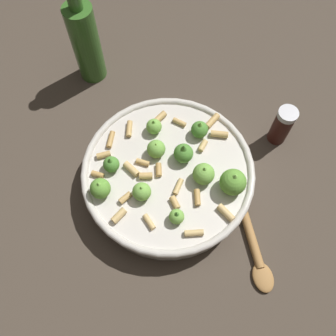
% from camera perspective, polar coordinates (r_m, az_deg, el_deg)
% --- Properties ---
extents(ground_plane, '(2.40, 2.40, 0.00)m').
position_cam_1_polar(ground_plane, '(0.73, -0.00, -2.19)').
color(ground_plane, '#42382D').
extents(cooking_pan, '(0.32, 0.32, 0.11)m').
position_cam_1_polar(cooking_pan, '(0.70, 0.09, -1.04)').
color(cooking_pan, beige).
rests_on(cooking_pan, ground).
extents(pepper_shaker, '(0.04, 0.04, 0.09)m').
position_cam_1_polar(pepper_shaker, '(0.77, 16.98, 6.21)').
color(pepper_shaker, '#33140F').
rests_on(pepper_shaker, ground).
extents(olive_oil_bottle, '(0.06, 0.06, 0.23)m').
position_cam_1_polar(olive_oil_bottle, '(0.82, -12.45, 18.29)').
color(olive_oil_bottle, '#336023').
rests_on(olive_oil_bottle, ground).
extents(wooden_spoon, '(0.22, 0.05, 0.02)m').
position_cam_1_polar(wooden_spoon, '(0.70, 12.61, -10.45)').
color(wooden_spoon, '#9E703D').
rests_on(wooden_spoon, ground).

